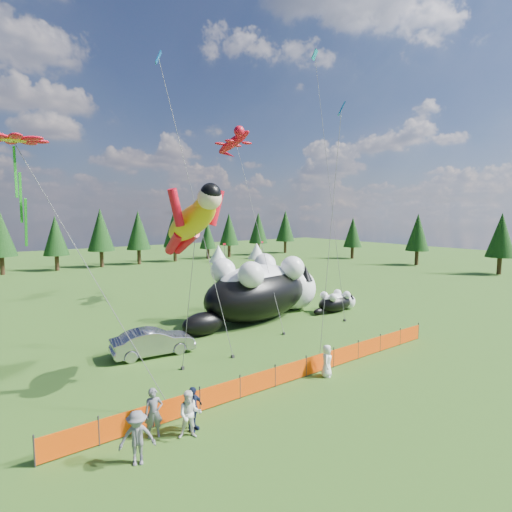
# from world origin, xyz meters

# --- Properties ---
(ground) EXTENTS (160.00, 160.00, 0.00)m
(ground) POSITION_xyz_m (0.00, 0.00, 0.00)
(ground) COLOR #163A0A
(ground) RESTS_ON ground
(safety_fence) EXTENTS (22.06, 0.06, 1.10)m
(safety_fence) POSITION_xyz_m (0.00, -3.00, 0.50)
(safety_fence) COLOR #262626
(safety_fence) RESTS_ON ground
(tree_line) EXTENTS (90.00, 4.00, 8.00)m
(tree_line) POSITION_xyz_m (0.00, 45.00, 4.00)
(tree_line) COLOR black
(tree_line) RESTS_ON ground
(festival_tents) EXTENTS (50.00, 3.20, 2.80)m
(festival_tents) POSITION_xyz_m (11.00, 40.00, 1.40)
(festival_tents) COLOR white
(festival_tents) RESTS_ON ground
(cat_large) EXTENTS (13.29, 6.41, 4.83)m
(cat_large) POSITION_xyz_m (6.07, 7.16, 2.29)
(cat_large) COLOR black
(cat_large) RESTS_ON ground
(cat_small) EXTENTS (4.70, 1.69, 1.70)m
(cat_small) POSITION_xyz_m (12.37, 5.23, 0.81)
(cat_small) COLOR black
(cat_small) RESTS_ON ground
(car) EXTENTS (4.82, 2.17, 1.54)m
(car) POSITION_xyz_m (-3.94, 4.49, 0.77)
(car) COLOR #A2A2A6
(car) RESTS_ON ground
(spectator_a) EXTENTS (0.76, 0.61, 1.82)m
(spectator_a) POSITION_xyz_m (-7.22, -3.60, 0.91)
(spectator_a) COLOR slate
(spectator_a) RESTS_ON ground
(spectator_b) EXTENTS (1.00, 0.85, 1.77)m
(spectator_b) POSITION_xyz_m (-6.19, -4.44, 0.88)
(spectator_b) COLOR white
(spectator_b) RESTS_ON ground
(spectator_c) EXTENTS (1.10, 0.79, 1.69)m
(spectator_c) POSITION_xyz_m (-5.88, -4.05, 0.84)
(spectator_c) COLOR #161F3D
(spectator_c) RESTS_ON ground
(spectator_d) EXTENTS (1.31, 1.00, 1.81)m
(spectator_d) POSITION_xyz_m (-8.28, -4.82, 0.90)
(spectator_d) COLOR slate
(spectator_d) RESTS_ON ground
(spectator_e) EXTENTS (0.94, 0.89, 1.62)m
(spectator_e) POSITION_xyz_m (1.84, -3.60, 0.81)
(spectator_e) COLOR white
(spectator_e) RESTS_ON ground
(superhero_kite) EXTENTS (4.44, 4.76, 9.80)m
(superhero_kite) POSITION_xyz_m (-3.68, 0.02, 7.74)
(superhero_kite) COLOR #E3A70B
(superhero_kite) RESTS_ON ground
(gecko_kite) EXTENTS (5.73, 14.90, 18.92)m
(gecko_kite) POSITION_xyz_m (8.34, 14.52, 14.64)
(gecko_kite) COLOR red
(gecko_kite) RESTS_ON ground
(flower_kite) EXTENTS (6.01, 7.98, 13.56)m
(flower_kite) POSITION_xyz_m (-10.32, 3.68, 11.20)
(flower_kite) COLOR red
(flower_kite) RESTS_ON ground
(diamond_kite_a) EXTENTS (1.94, 6.22, 18.63)m
(diamond_kite_a) POSITION_xyz_m (-2.01, 6.68, 16.60)
(diamond_kite_a) COLOR blue
(diamond_kite_a) RESTS_ON ground
(diamond_kite_b) EXTENTS (2.30, 5.70, 22.25)m
(diamond_kite_b) POSITION_xyz_m (12.08, 7.75, 20.17)
(diamond_kite_b) COLOR #0B818F
(diamond_kite_b) RESTS_ON ground
(diamond_kite_c) EXTENTS (2.95, 1.58, 14.56)m
(diamond_kite_c) POSITION_xyz_m (4.66, -1.63, 13.11)
(diamond_kite_c) COLOR blue
(diamond_kite_c) RESTS_ON ground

